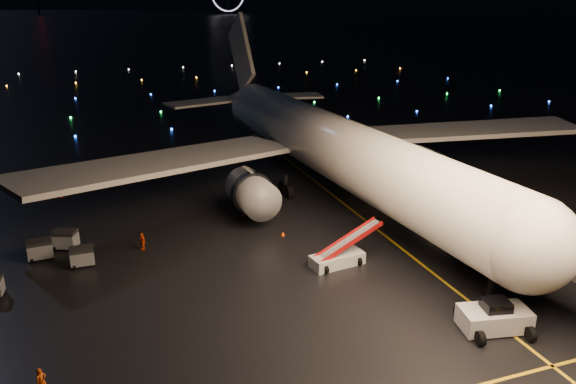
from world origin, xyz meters
The scene contains 15 objects.
ground centered at (0.00, 300.00, 0.00)m, with size 2000.00×2000.00×0.00m, color black.
lane_centre centered at (12.00, 15.00, 0.01)m, with size 0.25×80.00×0.02m, color gold.
airliner centered at (11.50, 26.47, 9.45)m, with size 66.70×63.36×18.90m, color silver, non-canonical shape.
pushback_tug centered at (11.24, -5.44, 1.08)m, with size 4.53×2.37×2.16m, color silver.
belt_loader centered at (5.27, 6.73, 1.61)m, with size 6.64×1.81×3.22m, color silver, non-canonical shape.
crew_a centered at (-16.87, -2.39, 0.81)m, with size 0.59×0.39×1.62m, color #F3510E.
crew_c centered at (-9.63, 15.24, 0.80)m, with size 0.93×0.39×1.60m, color #F3510E.
safety_cone_0 centered at (3.02, 14.03, 0.22)m, with size 0.40×0.40×0.45m, color #FF4C04.
safety_cone_1 centered at (3.27, 21.04, 0.24)m, with size 0.42×0.42×0.47m, color #FF4C04.
safety_cone_2 centered at (0.99, 20.28, 0.25)m, with size 0.44×0.44×0.49m, color #FF4C04.
safety_cone_3 centered at (-16.81, 32.35, 0.25)m, with size 0.45×0.45×0.51m, color #FF4C04.
taxiway_lights centered at (0.00, 106.00, 0.18)m, with size 164.00×92.00×0.36m, color black, non-canonical shape.
baggage_cart_0 centered at (-14.64, 13.71, 0.80)m, with size 1.89×1.32×1.60m, color gray.
baggage_cart_1 centered at (-16.03, 17.72, 0.85)m, with size 2.00×1.40×1.70m, color gray.
baggage_cart_2 centered at (-18.00, 16.24, 0.85)m, with size 2.00×1.40×1.70m, color gray.
Camera 1 is at (-12.55, -31.56, 21.05)m, focal length 35.00 mm.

